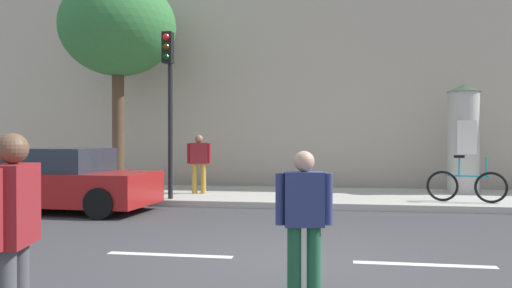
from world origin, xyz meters
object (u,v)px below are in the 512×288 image
street_tree (118,28)px  pedestrian_in_red_top (304,216)px  pedestrian_tallest (199,158)px  poster_column (463,138)px  parked_car_red (58,181)px  bicycle_leaning (466,185)px  traffic_light (169,87)px  pedestrian_near_pole (13,225)px

street_tree → pedestrian_in_red_top: (6.11, -9.23, -3.97)m
pedestrian_tallest → poster_column: bearing=10.5°
poster_column → street_tree: 10.22m
poster_column → parked_car_red: 10.44m
poster_column → parked_car_red: poster_column is taller
pedestrian_tallest → parked_car_red: bearing=-131.0°
poster_column → bicycle_leaning: size_ratio=1.69×
poster_column → parked_car_red: (-9.53, -4.15, -0.96)m
traffic_light → pedestrian_near_pole: 9.15m
poster_column → pedestrian_near_pole: 12.82m
street_tree → pedestrian_near_pole: (4.09, -10.94, -3.85)m
bicycle_leaning → parked_car_red: 9.35m
traffic_light → pedestrian_in_red_top: 8.28m
pedestrian_tallest → parked_car_red: size_ratio=0.37×
street_tree → pedestrian_tallest: size_ratio=3.90×
poster_column → pedestrian_in_red_top: size_ratio=1.95×
parked_car_red → pedestrian_near_pole: bearing=-61.9°
traffic_light → bicycle_leaning: traffic_light is taller
poster_column → pedestrian_near_pole: bearing=-115.9°
traffic_light → bicycle_leaning: 7.42m
street_tree → pedestrian_tallest: street_tree is taller
pedestrian_near_pole → poster_column: bearing=64.1°
pedestrian_tallest → parked_car_red: pedestrian_tallest is taller
parked_car_red → pedestrian_in_red_top: bearing=-43.6°
pedestrian_in_red_top → pedestrian_tallest: pedestrian_tallest is taller
traffic_light → poster_column: size_ratio=1.38×
pedestrian_near_pole → bicycle_leaning: (5.20, 9.34, -0.46)m
poster_column → bicycle_leaning: (-0.39, -2.18, -1.10)m
street_tree → pedestrian_in_red_top: street_tree is taller
traffic_light → street_tree: 3.71m
street_tree → bicycle_leaning: street_tree is taller
traffic_light → parked_car_red: (-2.12, -1.40, -2.21)m
traffic_light → street_tree: bearing=136.4°
traffic_light → street_tree: size_ratio=0.66×
poster_column → pedestrian_near_pole: (-5.60, -11.52, -0.65)m
bicycle_leaning → street_tree: bearing=170.2°
poster_column → pedestrian_tallest: poster_column is taller
traffic_light → bicycle_leaning: (7.01, 0.58, -2.35)m
pedestrian_tallest → street_tree: bearing=164.6°
street_tree → bicycle_leaning: 10.37m
traffic_light → pedestrian_tallest: bearing=76.5°
street_tree → pedestrian_tallest: 4.64m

